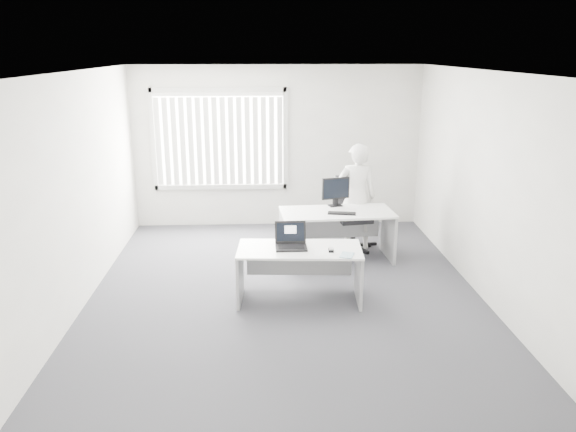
{
  "coord_description": "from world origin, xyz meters",
  "views": [
    {
      "loc": [
        -0.3,
        -6.73,
        3.05
      ],
      "look_at": [
        0.04,
        0.15,
        0.99
      ],
      "focal_mm": 35.0,
      "sensor_mm": 36.0,
      "label": 1
    }
  ],
  "objects_px": {
    "person": "(357,197)",
    "monitor": "(336,192)",
    "laptop": "(291,237)",
    "desk_near": "(299,263)",
    "office_chair": "(352,226)",
    "desk_far": "(337,225)"
  },
  "relations": [
    {
      "from": "office_chair",
      "to": "laptop",
      "type": "bearing_deg",
      "value": -127.76
    },
    {
      "from": "office_chair",
      "to": "monitor",
      "type": "height_order",
      "value": "monitor"
    },
    {
      "from": "person",
      "to": "monitor",
      "type": "bearing_deg",
      "value": 35.16
    },
    {
      "from": "desk_near",
      "to": "monitor",
      "type": "bearing_deg",
      "value": 72.39
    },
    {
      "from": "desk_near",
      "to": "laptop",
      "type": "bearing_deg",
      "value": -174.01
    },
    {
      "from": "office_chair",
      "to": "laptop",
      "type": "xyz_separation_m",
      "value": [
        -1.08,
        -1.95,
        0.49
      ]
    },
    {
      "from": "desk_far",
      "to": "laptop",
      "type": "bearing_deg",
      "value": -121.76
    },
    {
      "from": "person",
      "to": "laptop",
      "type": "xyz_separation_m",
      "value": [
        -1.13,
        -1.93,
        0.01
      ]
    },
    {
      "from": "desk_near",
      "to": "laptop",
      "type": "relative_size",
      "value": 4.07
    },
    {
      "from": "desk_near",
      "to": "person",
      "type": "bearing_deg",
      "value": 65.58
    },
    {
      "from": "desk_near",
      "to": "desk_far",
      "type": "distance_m",
      "value": 1.55
    },
    {
      "from": "person",
      "to": "monitor",
      "type": "height_order",
      "value": "person"
    },
    {
      "from": "person",
      "to": "desk_near",
      "type": "bearing_deg",
      "value": 66.15
    },
    {
      "from": "person",
      "to": "office_chair",
      "type": "bearing_deg",
      "value": -22.62
    },
    {
      "from": "monitor",
      "to": "office_chair",
      "type": "bearing_deg",
      "value": 22.58
    },
    {
      "from": "desk_near",
      "to": "monitor",
      "type": "distance_m",
      "value": 1.89
    },
    {
      "from": "desk_far",
      "to": "desk_near",
      "type": "bearing_deg",
      "value": -118.48
    },
    {
      "from": "office_chair",
      "to": "laptop",
      "type": "height_order",
      "value": "office_chair"
    },
    {
      "from": "desk_near",
      "to": "person",
      "type": "height_order",
      "value": "person"
    },
    {
      "from": "laptop",
      "to": "monitor",
      "type": "xyz_separation_m",
      "value": [
        0.77,
        1.71,
        0.13
      ]
    },
    {
      "from": "desk_near",
      "to": "office_chair",
      "type": "relative_size",
      "value": 1.37
    },
    {
      "from": "desk_far",
      "to": "person",
      "type": "bearing_deg",
      "value": 50.26
    }
  ]
}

